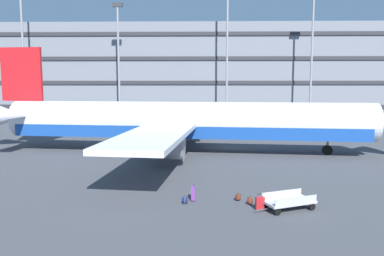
{
  "coord_description": "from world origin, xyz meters",
  "views": [
    {
      "loc": [
        -2.88,
        -35.9,
        6.38
      ],
      "look_at": [
        -3.49,
        -6.83,
        3.0
      ],
      "focal_mm": 34.88,
      "sensor_mm": 36.0,
      "label": 1
    }
  ],
  "objects_px": {
    "backpack_red": "(250,201)",
    "backpack_small": "(185,200)",
    "baggage_cart": "(288,201)",
    "backpack_laid_flat": "(238,197)",
    "airliner": "(182,122)",
    "suitcase_purple": "(260,203)",
    "suitcase_scuffed": "(193,193)"
  },
  "relations": [
    {
      "from": "backpack_red",
      "to": "backpack_small",
      "type": "distance_m",
      "value": 3.49
    },
    {
      "from": "backpack_small",
      "to": "baggage_cart",
      "type": "height_order",
      "value": "baggage_cart"
    },
    {
      "from": "baggage_cart",
      "to": "backpack_laid_flat",
      "type": "bearing_deg",
      "value": 150.97
    },
    {
      "from": "backpack_laid_flat",
      "to": "backpack_small",
      "type": "distance_m",
      "value": 2.97
    },
    {
      "from": "backpack_small",
      "to": "airliner",
      "type": "bearing_deg",
      "value": 93.34
    },
    {
      "from": "suitcase_purple",
      "to": "backpack_small",
      "type": "height_order",
      "value": "suitcase_purple"
    },
    {
      "from": "airliner",
      "to": "backpack_red",
      "type": "relative_size",
      "value": 85.7
    },
    {
      "from": "airliner",
      "to": "backpack_small",
      "type": "height_order",
      "value": "airliner"
    },
    {
      "from": "airliner",
      "to": "baggage_cart",
      "type": "distance_m",
      "value": 17.85
    },
    {
      "from": "backpack_laid_flat",
      "to": "baggage_cart",
      "type": "height_order",
      "value": "baggage_cart"
    },
    {
      "from": "suitcase_scuffed",
      "to": "backpack_small",
      "type": "xyz_separation_m",
      "value": [
        -0.43,
        -0.6,
        -0.22
      ]
    },
    {
      "from": "suitcase_purple",
      "to": "backpack_red",
      "type": "height_order",
      "value": "suitcase_purple"
    },
    {
      "from": "backpack_laid_flat",
      "to": "backpack_small",
      "type": "xyz_separation_m",
      "value": [
        -2.91,
        -0.56,
        0.0
      ]
    },
    {
      "from": "airliner",
      "to": "suitcase_purple",
      "type": "xyz_separation_m",
      "value": [
        4.79,
        -16.68,
        -2.49
      ]
    },
    {
      "from": "airliner",
      "to": "suitcase_scuffed",
      "type": "relative_size",
      "value": 42.03
    },
    {
      "from": "backpack_red",
      "to": "baggage_cart",
      "type": "bearing_deg",
      "value": -20.59
    },
    {
      "from": "suitcase_scuffed",
      "to": "baggage_cart",
      "type": "height_order",
      "value": "suitcase_scuffed"
    },
    {
      "from": "suitcase_purple",
      "to": "backpack_laid_flat",
      "type": "bearing_deg",
      "value": 122.8
    },
    {
      "from": "backpack_laid_flat",
      "to": "backpack_red",
      "type": "bearing_deg",
      "value": -48.67
    },
    {
      "from": "backpack_laid_flat",
      "to": "suitcase_purple",
      "type": "bearing_deg",
      "value": -57.2
    },
    {
      "from": "airliner",
      "to": "suitcase_scuffed",
      "type": "distance_m",
      "value": 15.4
    },
    {
      "from": "airliner",
      "to": "backpack_red",
      "type": "xyz_separation_m",
      "value": [
        4.41,
        -15.83,
        -2.65
      ]
    },
    {
      "from": "backpack_small",
      "to": "backpack_laid_flat",
      "type": "bearing_deg",
      "value": 10.98
    },
    {
      "from": "backpack_red",
      "to": "backpack_laid_flat",
      "type": "bearing_deg",
      "value": 131.33
    },
    {
      "from": "backpack_laid_flat",
      "to": "backpack_red",
      "type": "xyz_separation_m",
      "value": [
        0.58,
        -0.66,
        0.0
      ]
    },
    {
      "from": "suitcase_scuffed",
      "to": "backpack_laid_flat",
      "type": "height_order",
      "value": "suitcase_scuffed"
    },
    {
      "from": "airliner",
      "to": "backpack_small",
      "type": "bearing_deg",
      "value": -86.66
    },
    {
      "from": "backpack_red",
      "to": "backpack_small",
      "type": "bearing_deg",
      "value": 178.52
    },
    {
      "from": "suitcase_purple",
      "to": "baggage_cart",
      "type": "bearing_deg",
      "value": 5.33
    },
    {
      "from": "airliner",
      "to": "suitcase_scuffed",
      "type": "xyz_separation_m",
      "value": [
        1.34,
        -15.14,
        -2.43
      ]
    },
    {
      "from": "backpack_laid_flat",
      "to": "airliner",
      "type": "bearing_deg",
      "value": 104.16
    },
    {
      "from": "suitcase_scuffed",
      "to": "backpack_small",
      "type": "height_order",
      "value": "suitcase_scuffed"
    }
  ]
}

